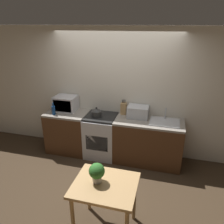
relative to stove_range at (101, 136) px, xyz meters
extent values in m
plane|color=#3D2D1E|center=(0.22, -0.67, -0.45)|extent=(16.00, 16.00, 0.00)
cube|color=silver|center=(0.22, 0.34, 0.85)|extent=(10.00, 0.06, 2.60)
cube|color=#4C2D19|center=(-0.75, 0.00, -0.02)|extent=(0.87, 0.62, 0.86)
cube|color=gray|center=(-0.75, 0.00, 0.43)|extent=(0.87, 0.62, 0.04)
cube|color=#4C2D19|center=(0.97, 0.00, -0.02)|extent=(1.31, 0.62, 0.86)
cube|color=gray|center=(0.97, 0.00, 0.43)|extent=(1.31, 0.62, 0.04)
cube|color=silver|center=(0.00, 0.00, -0.02)|extent=(0.63, 0.62, 0.86)
cube|color=black|center=(0.00, 0.00, 0.43)|extent=(0.60, 0.57, 0.04)
cube|color=black|center=(0.00, -0.30, -0.02)|extent=(0.45, 0.02, 0.32)
cylinder|color=#2D2D2D|center=(-0.08, -0.04, 0.51)|extent=(0.20, 0.20, 0.12)
cone|color=#2D2D2D|center=(-0.08, -0.04, 0.60)|extent=(0.19, 0.19, 0.05)
sphere|color=black|center=(-0.08, -0.04, 0.63)|extent=(0.04, 0.04, 0.04)
cube|color=silver|center=(-0.81, 0.11, 0.61)|extent=(0.45, 0.37, 0.31)
cube|color=black|center=(-0.81, -0.07, 0.61)|extent=(0.40, 0.01, 0.25)
cylinder|color=navy|center=(-0.95, -0.18, 0.54)|extent=(0.07, 0.07, 0.18)
cylinder|color=navy|center=(-0.95, -0.18, 0.67)|extent=(0.03, 0.03, 0.07)
cube|color=tan|center=(0.42, 0.21, 0.57)|extent=(0.11, 0.10, 0.24)
cylinder|color=black|center=(0.39, 0.21, 0.73)|extent=(0.01, 0.01, 0.07)
cylinder|color=black|center=(0.42, 0.21, 0.73)|extent=(0.01, 0.01, 0.07)
cylinder|color=black|center=(0.45, 0.21, 0.73)|extent=(0.01, 0.01, 0.07)
cube|color=silver|center=(0.73, 0.14, 0.56)|extent=(0.41, 0.30, 0.23)
cube|color=black|center=(0.73, 0.00, 0.56)|extent=(0.36, 0.01, 0.18)
cube|color=silver|center=(1.26, 0.00, 0.46)|extent=(0.55, 0.41, 0.02)
cylinder|color=silver|center=(1.26, 0.15, 0.58)|extent=(0.03, 0.03, 0.22)
cube|color=tan|center=(0.61, -1.76, 0.31)|extent=(0.80, 0.67, 0.04)
cylinder|color=tan|center=(0.27, -2.04, -0.08)|extent=(0.05, 0.05, 0.74)
cylinder|color=tan|center=(0.27, -1.49, -0.08)|extent=(0.05, 0.05, 0.74)
cylinder|color=tan|center=(0.95, -1.49, -0.08)|extent=(0.05, 0.05, 0.74)
cylinder|color=beige|center=(0.50, -1.74, 0.37)|extent=(0.12, 0.12, 0.08)
sphere|color=#2D6B28|center=(0.50, -1.74, 0.49)|extent=(0.20, 0.20, 0.20)
camera|label=1|loc=(1.26, -3.84, 2.20)|focal=35.00mm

